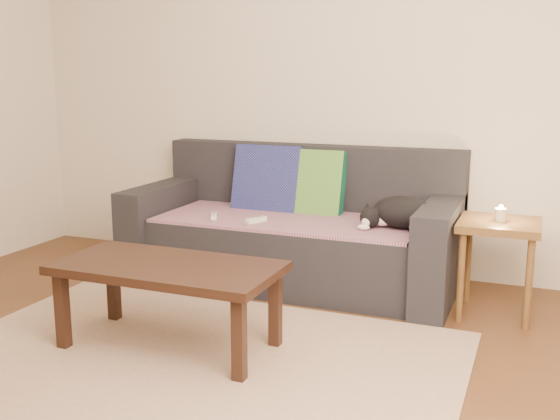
{
  "coord_description": "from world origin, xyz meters",
  "views": [
    {
      "loc": [
        1.48,
        -2.34,
        1.33
      ],
      "look_at": [
        0.05,
        1.2,
        0.55
      ],
      "focal_mm": 42.0,
      "sensor_mm": 36.0,
      "label": 1
    }
  ],
  "objects_px": {
    "cat": "(400,213)",
    "wii_remote_a": "(214,216)",
    "side_table": "(499,238)",
    "sofa": "(294,235)",
    "coffee_table": "(168,274)",
    "wii_remote_b": "(256,220)"
  },
  "relations": [
    {
      "from": "cat",
      "to": "coffee_table",
      "type": "height_order",
      "value": "cat"
    },
    {
      "from": "cat",
      "to": "wii_remote_b",
      "type": "relative_size",
      "value": 3.04
    },
    {
      "from": "cat",
      "to": "side_table",
      "type": "xyz_separation_m",
      "value": [
        0.57,
        -0.08,
        -0.08
      ]
    },
    {
      "from": "sofa",
      "to": "wii_remote_b",
      "type": "bearing_deg",
      "value": -117.37
    },
    {
      "from": "wii_remote_b",
      "to": "coffee_table",
      "type": "bearing_deg",
      "value": -156.64
    },
    {
      "from": "wii_remote_a",
      "to": "side_table",
      "type": "height_order",
      "value": "side_table"
    },
    {
      "from": "wii_remote_b",
      "to": "side_table",
      "type": "distance_m",
      "value": 1.43
    },
    {
      "from": "cat",
      "to": "wii_remote_a",
      "type": "relative_size",
      "value": 3.04
    },
    {
      "from": "sofa",
      "to": "wii_remote_a",
      "type": "bearing_deg",
      "value": -147.31
    },
    {
      "from": "wii_remote_a",
      "to": "side_table",
      "type": "bearing_deg",
      "value": -112.17
    },
    {
      "from": "cat",
      "to": "coffee_table",
      "type": "relative_size",
      "value": 0.42
    },
    {
      "from": "wii_remote_a",
      "to": "wii_remote_b",
      "type": "relative_size",
      "value": 1.0
    },
    {
      "from": "sofa",
      "to": "coffee_table",
      "type": "relative_size",
      "value": 1.92
    },
    {
      "from": "wii_remote_a",
      "to": "wii_remote_b",
      "type": "height_order",
      "value": "same"
    },
    {
      "from": "wii_remote_b",
      "to": "wii_remote_a",
      "type": "bearing_deg",
      "value": 115.22
    },
    {
      "from": "cat",
      "to": "wii_remote_b",
      "type": "xyz_separation_m",
      "value": [
        -0.86,
        -0.18,
        -0.08
      ]
    },
    {
      "from": "sofa",
      "to": "cat",
      "type": "height_order",
      "value": "sofa"
    },
    {
      "from": "wii_remote_a",
      "to": "side_table",
      "type": "relative_size",
      "value": 0.27
    },
    {
      "from": "sofa",
      "to": "cat",
      "type": "xyz_separation_m",
      "value": [
        0.71,
        -0.1,
        0.22
      ]
    },
    {
      "from": "wii_remote_a",
      "to": "cat",
      "type": "bearing_deg",
      "value": -106.7
    },
    {
      "from": "wii_remote_a",
      "to": "coffee_table",
      "type": "relative_size",
      "value": 0.14
    },
    {
      "from": "sofa",
      "to": "side_table",
      "type": "xyz_separation_m",
      "value": [
        1.28,
        -0.18,
        0.14
      ]
    }
  ]
}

